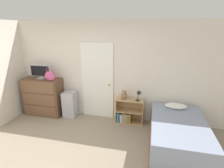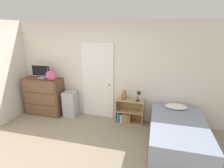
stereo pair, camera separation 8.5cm
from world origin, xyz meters
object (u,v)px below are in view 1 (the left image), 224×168
object	(u,v)px
tv	(40,72)
bed	(178,134)
handbag	(50,76)
dresser	(43,97)
teddy_bear	(124,95)
storage_bin	(70,104)
desk_lamp	(139,94)
bookshelf	(127,113)

from	to	relation	value
tv	bed	bearing A→B (deg)	-11.13
handbag	dresser	bearing A→B (deg)	159.85
dresser	handbag	size ratio (longest dim) A/B	2.94
tv	teddy_bear	distance (m)	2.34
teddy_bear	bed	xyz separation A→B (m)	(1.25, -0.75, -0.45)
storage_bin	teddy_bear	xyz separation A→B (m)	(1.49, 0.02, 0.39)
desk_lamp	storage_bin	bearing A→B (deg)	179.35
desk_lamp	bed	bearing A→B (deg)	-38.64
desk_lamp	tv	bearing A→B (deg)	-179.81
storage_bin	bed	xyz separation A→B (m)	(2.74, -0.73, -0.07)
dresser	handbag	world-z (taller)	handbag
desk_lamp	teddy_bear	bearing A→B (deg)	173.16
tv	bookshelf	size ratio (longest dim) A/B	0.83
storage_bin	desk_lamp	distance (m)	1.92
handbag	storage_bin	world-z (taller)	handbag
bookshelf	desk_lamp	distance (m)	0.63
dresser	bed	size ratio (longest dim) A/B	0.58
teddy_bear	bed	bearing A→B (deg)	-30.95
dresser	desk_lamp	world-z (taller)	dresser
dresser	storage_bin	bearing A→B (deg)	3.55
handbag	teddy_bear	size ratio (longest dim) A/B	1.53
handbag	bed	xyz separation A→B (m)	(3.16, -0.54, -0.89)
tv	desk_lamp	size ratio (longest dim) A/B	2.15
storage_bin	bed	size ratio (longest dim) A/B	0.39
desk_lamp	bed	xyz separation A→B (m)	(0.88, -0.70, -0.54)
storage_bin	bookshelf	distance (m)	1.60
desk_lamp	dresser	bearing A→B (deg)	-179.41
tv	storage_bin	distance (m)	1.19
tv	dresser	bearing A→B (deg)	-54.77
handbag	tv	bearing A→B (deg)	158.03
handbag	bookshelf	world-z (taller)	handbag
tv	bed	world-z (taller)	tv
bed	bookshelf	bearing A→B (deg)	146.97
desk_lamp	handbag	bearing A→B (deg)	-175.96
bookshelf	bed	size ratio (longest dim) A/B	0.38
storage_bin	bed	distance (m)	2.84
bookshelf	storage_bin	bearing A→B (deg)	-179.24
storage_bin	teddy_bear	size ratio (longest dim) A/B	2.99
handbag	bookshelf	distance (m)	2.22
bookshelf	handbag	bearing A→B (deg)	-174.23
dresser	tv	bearing A→B (deg)	125.23
dresser	bookshelf	world-z (taller)	dresser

